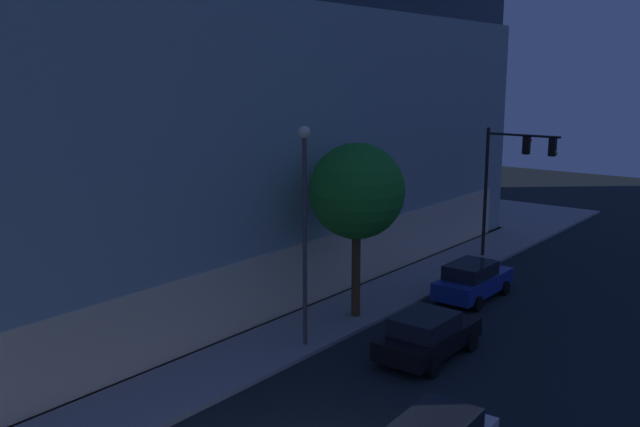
% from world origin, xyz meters
% --- Properties ---
extents(modern_building, '(35.94, 25.23, 15.68)m').
position_xyz_m(modern_building, '(12.62, 20.93, 7.77)').
color(modern_building, '#4C4C51').
rests_on(modern_building, ground).
extents(traffic_light_far_corner, '(0.35, 3.94, 6.90)m').
position_xyz_m(traffic_light_far_corner, '(23.36, 4.96, 5.06)').
color(traffic_light_far_corner, black).
rests_on(traffic_light_far_corner, sidewalk_corner).
extents(street_lamp_sidewalk, '(0.44, 0.44, 7.92)m').
position_xyz_m(street_lamp_sidewalk, '(7.68, 5.83, 5.13)').
color(street_lamp_sidewalk, '#454545').
rests_on(street_lamp_sidewalk, sidewalk_corner).
extents(sidewalk_tree, '(3.82, 3.82, 7.05)m').
position_xyz_m(sidewalk_tree, '(11.30, 6.17, 5.26)').
color(sidewalk_tree, '#4F351E').
rests_on(sidewalk_tree, sidewalk_corner).
extents(car_black, '(4.50, 2.19, 1.63)m').
position_xyz_m(car_black, '(9.68, 1.92, 0.84)').
color(car_black, black).
rests_on(car_black, ground).
extents(car_blue, '(4.51, 2.04, 1.69)m').
position_xyz_m(car_blue, '(16.59, 3.61, 0.86)').
color(car_blue, navy).
rests_on(car_blue, ground).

